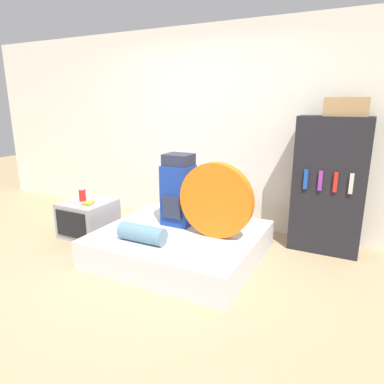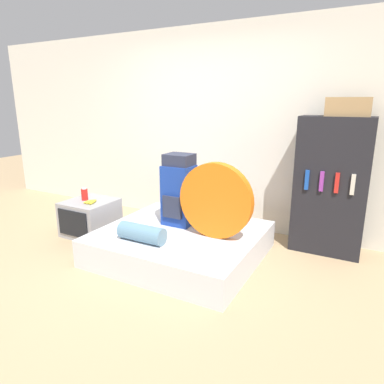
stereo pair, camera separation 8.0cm
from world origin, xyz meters
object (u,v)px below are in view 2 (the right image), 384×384
canister (85,194)px  cardboard_box (348,107)px  backpack (179,191)px  sleeping_roll (142,233)px  bookshelf (331,187)px  tent_bag (216,201)px  television (90,217)px

canister → cardboard_box: size_ratio=0.38×
backpack → canister: bearing=-173.0°
sleeping_roll → bookshelf: bearing=40.5°
canister → cardboard_box: cardboard_box is taller
tent_bag → bookshelf: bookshelf is taller
sleeping_roll → cardboard_box: size_ratio=1.15×
sleeping_roll → cardboard_box: bearing=38.7°
television → backpack: bearing=7.7°
tent_bag → backpack: bearing=162.9°
tent_bag → bookshelf: 1.32m
cardboard_box → sleeping_roll: bearing=-141.3°
television → cardboard_box: 3.25m
backpack → canister: (-1.29, -0.16, -0.17)m
backpack → bookshelf: 1.67m
television → canister: bearing=175.1°
sleeping_roll → canister: 1.32m
sleeping_roll → cardboard_box: 2.45m
canister → bookshelf: bearing=17.4°
sleeping_roll → backpack: bearing=83.8°
tent_bag → cardboard_box: 1.65m
backpack → cardboard_box: cardboard_box is taller
television → bookshelf: 2.91m
backpack → sleeping_roll: 0.70m
sleeping_roll → television: size_ratio=0.83×
sleeping_roll → canister: size_ratio=3.06×
tent_bag → television: size_ratio=1.32×
tent_bag → canister: (-1.82, 0.00, -0.17)m
canister → bookshelf: 2.94m
sleeping_roll → bookshelf: size_ratio=0.33×
bookshelf → cardboard_box: cardboard_box is taller
tent_bag → sleeping_roll: (-0.59, -0.46, -0.30)m
tent_bag → sleeping_roll: size_ratio=1.58×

